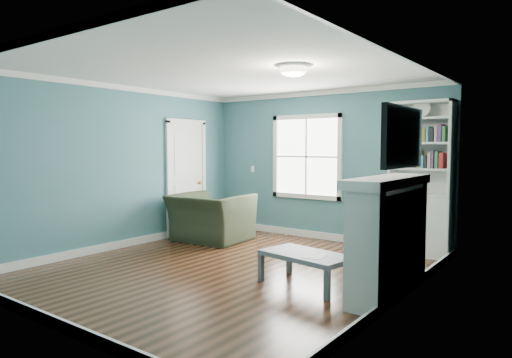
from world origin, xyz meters
The scene contains 13 objects.
floor centered at (0.00, 0.00, 0.00)m, with size 5.00×5.00×0.00m, color black.
room_walls centered at (0.00, 0.00, 1.58)m, with size 5.00×5.00×5.00m.
trim centered at (0.00, 0.00, 1.24)m, with size 4.50×5.00×2.60m.
window centered at (-0.30, 2.49, 1.45)m, with size 1.40×0.06×1.50m.
bookshelf centered at (1.77, 2.30, 0.92)m, with size 0.90×0.35×2.31m.
fireplace centered at (2.08, 0.20, 0.64)m, with size 0.44×1.58×1.30m.
tv centered at (2.20, 0.20, 1.72)m, with size 0.06×1.10×0.65m, color black.
door centered at (-2.22, 1.40, 1.07)m, with size 0.12×0.98×2.17m.
ceiling_fixture centered at (0.90, 0.10, 2.55)m, with size 0.38×0.38×0.15m.
light_switch centered at (-1.50, 2.48, 1.20)m, with size 0.08×0.01×0.12m, color white.
recliner centered at (-1.45, 1.21, 0.54)m, with size 1.24×0.81×1.09m, color #242E1D.
coffee_table centered at (1.16, -0.01, 0.33)m, with size 1.12×0.73×0.38m.
paper_sheet centered at (1.33, -0.09, 0.38)m, with size 0.21×0.27×0.00m, color white.
Camera 1 is at (3.82, -4.60, 1.62)m, focal length 32.00 mm.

